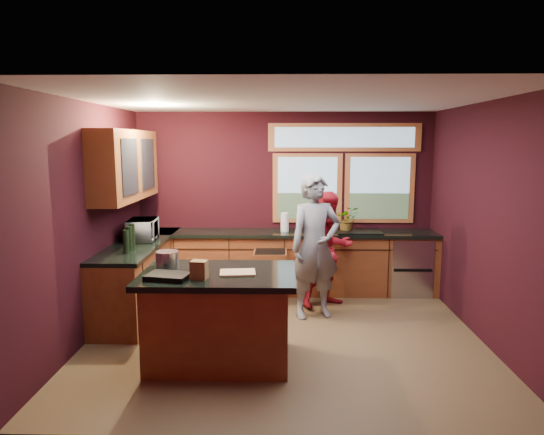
{
  "coord_description": "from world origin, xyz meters",
  "views": [
    {
      "loc": [
        -0.03,
        -5.41,
        2.24
      ],
      "look_at": [
        -0.16,
        0.4,
        1.34
      ],
      "focal_mm": 32.0,
      "sensor_mm": 36.0,
      "label": 1
    }
  ],
  "objects_px": {
    "cutting_board": "(238,273)",
    "person_red": "(329,250)",
    "stock_pot": "(167,260)",
    "island": "(219,316)",
    "person_grey": "(315,247)"
  },
  "relations": [
    {
      "from": "stock_pot",
      "to": "cutting_board",
      "type": "bearing_deg",
      "value": -14.93
    },
    {
      "from": "island",
      "to": "person_red",
      "type": "xyz_separation_m",
      "value": [
        1.28,
        1.75,
        0.32
      ]
    },
    {
      "from": "cutting_board",
      "to": "person_red",
      "type": "bearing_deg",
      "value": 58.96
    },
    {
      "from": "cutting_board",
      "to": "stock_pot",
      "type": "relative_size",
      "value": 1.46
    },
    {
      "from": "island",
      "to": "cutting_board",
      "type": "distance_m",
      "value": 0.52
    },
    {
      "from": "person_red",
      "to": "stock_pot",
      "type": "relative_size",
      "value": 6.63
    },
    {
      "from": "island",
      "to": "person_red",
      "type": "relative_size",
      "value": 0.97
    },
    {
      "from": "island",
      "to": "stock_pot",
      "type": "height_order",
      "value": "stock_pot"
    },
    {
      "from": "cutting_board",
      "to": "stock_pot",
      "type": "height_order",
      "value": "stock_pot"
    },
    {
      "from": "stock_pot",
      "to": "person_red",
      "type": "bearing_deg",
      "value": 41.13
    },
    {
      "from": "island",
      "to": "person_red",
      "type": "bearing_deg",
      "value": 53.75
    },
    {
      "from": "person_grey",
      "to": "island",
      "type": "bearing_deg",
      "value": -147.37
    },
    {
      "from": "person_grey",
      "to": "person_red",
      "type": "distance_m",
      "value": 0.49
    },
    {
      "from": "person_grey",
      "to": "stock_pot",
      "type": "distance_m",
      "value": 2.0
    },
    {
      "from": "island",
      "to": "person_grey",
      "type": "height_order",
      "value": "person_grey"
    }
  ]
}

